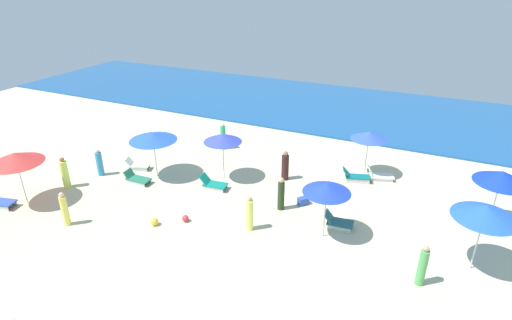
{
  "coord_description": "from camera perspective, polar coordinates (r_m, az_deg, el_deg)",
  "views": [
    {
      "loc": [
        6.37,
        -7.32,
        10.06
      ],
      "look_at": [
        -1.45,
        9.38,
        1.36
      ],
      "focal_mm": 28.42,
      "sensor_mm": 36.0,
      "label": 1
    }
  ],
  "objects": [
    {
      "name": "beachgoer_3",
      "position": [
        15.56,
        22.37,
        -13.68
      ],
      "size": [
        0.42,
        0.42,
        1.63
      ],
      "rotation": [
        0.0,
        0.0,
        0.71
      ],
      "color": "#54A95B",
      "rests_on": "ground_plane"
    },
    {
      "name": "lounge_chair_0_0",
      "position": [
        20.54,
        -6.04,
        -3.37
      ],
      "size": [
        1.4,
        0.77,
        0.71
      ],
      "rotation": [
        0.0,
        0.0,
        1.68
      ],
      "color": "silver",
      "rests_on": "ground_plane"
    },
    {
      "name": "beachgoer_6",
      "position": [
        23.14,
        -21.16,
        -0.41
      ],
      "size": [
        0.44,
        0.44,
        1.52
      ],
      "rotation": [
        0.0,
        0.0,
        4.33
      ],
      "color": "#378EC4",
      "rests_on": "ground_plane"
    },
    {
      "name": "umbrella_4",
      "position": [
        19.26,
        31.31,
        -2.06
      ],
      "size": [
        2.14,
        2.14,
        2.68
      ],
      "color": "silver",
      "rests_on": "ground_plane"
    },
    {
      "name": "beachgoer_7",
      "position": [
        24.84,
        -4.66,
        3.23
      ],
      "size": [
        0.43,
        0.43,
        1.66
      ],
      "rotation": [
        0.0,
        0.0,
        2.64
      ],
      "color": "#2BB46C",
      "rests_on": "ground_plane"
    },
    {
      "name": "beach_ball_1",
      "position": [
        18.26,
        -14.11,
        -8.41
      ],
      "size": [
        0.35,
        0.35,
        0.35
      ],
      "primitive_type": "sphere",
      "color": "yellow",
      "rests_on": "ground_plane"
    },
    {
      "name": "umbrella_3",
      "position": [
        21.73,
        15.63,
        3.35
      ],
      "size": [
        1.91,
        1.91,
        2.51
      ],
      "color": "silver",
      "rests_on": "ground_plane"
    },
    {
      "name": "beachgoer_2",
      "position": [
        21.18,
        4.12,
        -0.9
      ],
      "size": [
        0.54,
        0.54,
        1.61
      ],
      "rotation": [
        0.0,
        0.0,
        2.41
      ],
      "color": "#371C1B",
      "rests_on": "ground_plane"
    },
    {
      "name": "beachgoer_5",
      "position": [
        19.27,
        -25.33,
        -6.33
      ],
      "size": [
        0.29,
        0.29,
        1.59
      ],
      "rotation": [
        0.0,
        0.0,
        4.74
      ],
      "color": "#F5E462",
      "rests_on": "ground_plane"
    },
    {
      "name": "lounge_chair_6_0",
      "position": [
        17.92,
        11.43,
        -8.53
      ],
      "size": [
        1.3,
        0.78,
        0.65
      ],
      "rotation": [
        0.0,
        0.0,
        1.67
      ],
      "color": "silver",
      "rests_on": "ground_plane"
    },
    {
      "name": "beachgoer_0",
      "position": [
        22.51,
        -25.31,
        -1.73
      ],
      "size": [
        0.52,
        0.52,
        1.66
      ],
      "rotation": [
        0.0,
        0.0,
        0.97
      ],
      "color": "#E2F566",
      "rests_on": "ground_plane"
    },
    {
      "name": "beachgoer_1",
      "position": [
        17.15,
        -0.91,
        -7.63
      ],
      "size": [
        0.4,
        0.4,
        1.61
      ],
      "rotation": [
        0.0,
        0.0,
        1.88
      ],
      "color": "#EFF670",
      "rests_on": "ground_plane"
    },
    {
      "name": "lounge_chair_1_1",
      "position": [
        21.9,
        -16.4,
        -2.53
      ],
      "size": [
        1.38,
        0.65,
        0.62
      ],
      "rotation": [
        0.0,
        0.0,
        1.59
      ],
      "color": "silver",
      "rests_on": "ground_plane"
    },
    {
      "name": "cooler_box_2",
      "position": [
        19.28,
        6.65,
        -5.76
      ],
      "size": [
        0.56,
        0.59,
        0.36
      ],
      "primitive_type": "cube",
      "rotation": [
        0.0,
        0.0,
        4.04
      ],
      "color": "#2F4BAA",
      "rests_on": "ground_plane"
    },
    {
      "name": "umbrella_0",
      "position": [
        20.61,
        -4.71,
        3.14
      ],
      "size": [
        1.97,
        1.97,
        2.56
      ],
      "color": "silver",
      "rests_on": "ground_plane"
    },
    {
      "name": "umbrella_2",
      "position": [
        21.29,
        -30.78,
        0.26
      ],
      "size": [
        2.41,
        2.41,
        2.6
      ],
      "color": "silver",
      "rests_on": "ground_plane"
    },
    {
      "name": "beachgoer_4",
      "position": [
        18.55,
        3.55,
        -4.84
      ],
      "size": [
        0.43,
        0.43,
        1.62
      ],
      "rotation": [
        0.0,
        0.0,
        5.21
      ],
      "color": "#26391F",
      "rests_on": "ground_plane"
    },
    {
      "name": "lounge_chair_3_0",
      "position": [
        22.29,
        16.97,
        -2.09
      ],
      "size": [
        1.49,
        1.04,
        0.68
      ],
      "rotation": [
        0.0,
        0.0,
        1.9
      ],
      "color": "silver",
      "rests_on": "ground_plane"
    },
    {
      "name": "beach_ball_0",
      "position": [
        18.23,
        -9.91,
        -8.1
      ],
      "size": [
        0.3,
        0.3,
        0.3
      ],
      "primitive_type": "sphere",
      "color": "#E63144",
      "rests_on": "ground_plane"
    },
    {
      "name": "lounge_chair_3_1",
      "position": [
        21.74,
        13.86,
        -2.28
      ],
      "size": [
        1.56,
        0.99,
        0.73
      ],
      "rotation": [
        0.0,
        0.0,
        1.89
      ],
      "color": "silver",
      "rests_on": "ground_plane"
    },
    {
      "name": "lounge_chair_1_0",
      "position": [
        23.3,
        -16.35,
        -0.71
      ],
      "size": [
        1.38,
        0.97,
        0.67
      ],
      "rotation": [
        0.0,
        0.0,
        1.92
      ],
      "color": "silver",
      "rests_on": "ground_plane"
    },
    {
      "name": "ocean",
      "position": [
        33.06,
        12.87,
        7.01
      ],
      "size": [
        60.0,
        12.92,
        0.12
      ],
      "primitive_type": "cube",
      "color": "#1C5290",
      "rests_on": "ground_plane"
    },
    {
      "name": "umbrella_1",
      "position": [
        21.49,
        -14.3,
        3.16
      ],
      "size": [
        2.46,
        2.46,
        2.44
      ],
      "color": "silver",
      "rests_on": "ground_plane"
    },
    {
      "name": "umbrella_5",
      "position": [
        16.23,
        29.63,
        -6.37
      ],
      "size": [
        2.24,
        2.24,
        2.69
      ],
      "color": "silver",
      "rests_on": "ground_plane"
    },
    {
      "name": "umbrella_6",
      "position": [
        16.19,
        9.95,
        -3.94
      ],
      "size": [
        1.93,
        1.93,
        2.47
      ],
      "color": "silver",
      "rests_on": "ground_plane"
    }
  ]
}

